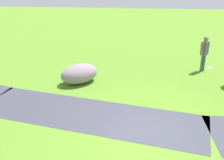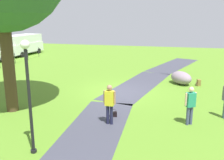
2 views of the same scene
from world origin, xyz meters
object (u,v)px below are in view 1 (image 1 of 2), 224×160
(passerby_on_path, at_px, (204,51))
(backpack_by_boulder, at_px, (87,69))
(lawn_boulder, at_px, (79,74))
(frisbee_on_grass, at_px, (210,68))

(passerby_on_path, relative_size, backpack_by_boulder, 4.30)
(passerby_on_path, bearing_deg, backpack_by_boulder, 7.58)
(lawn_boulder, relative_size, passerby_on_path, 1.14)
(frisbee_on_grass, bearing_deg, lawn_boulder, 20.55)
(lawn_boulder, xyz_separation_m, backpack_by_boulder, (-0.15, -1.11, -0.23))
(lawn_boulder, relative_size, frisbee_on_grass, 8.16)
(lawn_boulder, height_order, backpack_by_boulder, lawn_boulder)
(passerby_on_path, distance_m, frisbee_on_grass, 1.20)
(backpack_by_boulder, xyz_separation_m, frisbee_on_grass, (-5.97, -1.19, -0.18))
(lawn_boulder, relative_size, backpack_by_boulder, 4.90)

